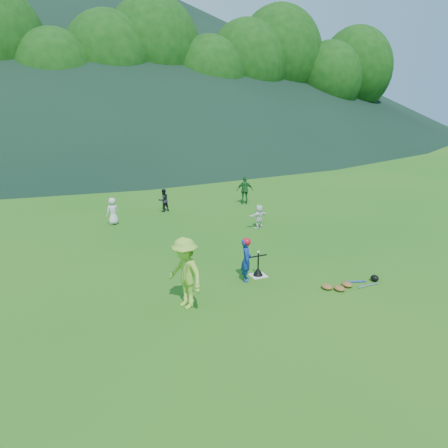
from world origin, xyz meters
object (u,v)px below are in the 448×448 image
fielder_a (113,211)px  fielder_c (245,190)px  adult_coach (185,273)px  home_plate (258,275)px  batter_child (246,260)px  batting_tee (258,272)px  fielder_d (259,216)px  fielder_b (163,200)px  equipment_pile (347,284)px

fielder_a → fielder_c: fielder_c is taller
adult_coach → home_plate: bearing=92.8°
home_plate → fielder_c: (3.51, 8.06, 0.66)m
fielder_a → fielder_c: size_ratio=0.83×
batter_child → fielder_a: bearing=47.1°
batting_tee → home_plate: bearing=0.0°
batting_tee → fielder_d: bearing=61.9°
home_plate → fielder_b: fielder_b is taller
batting_tee → equipment_pile: (1.92, -1.66, -0.06)m
home_plate → batting_tee: (0.00, 0.00, 0.12)m
equipment_pile → adult_coach: bearing=171.6°
batter_child → adult_coach: 2.28m
fielder_c → fielder_b: bearing=14.3°
equipment_pile → batter_child: bearing=147.6°
fielder_c → equipment_pile: size_ratio=0.74×
fielder_d → batting_tee: 4.81m
fielder_d → batting_tee: bearing=50.4°
fielder_c → fielder_d: bearing=88.7°
home_plate → adult_coach: 2.88m
fielder_b → batter_child: bearing=72.2°
batter_child → equipment_pile: bearing=-94.4°
batting_tee → equipment_pile: 2.53m
equipment_pile → batting_tee: bearing=139.1°
fielder_b → home_plate: bearing=75.5°
batter_child → adult_coach: bearing=140.1°
fielder_d → fielder_a: bearing=-39.9°
adult_coach → fielder_b: (2.05, 9.22, -0.38)m
batter_child → fielder_d: batter_child is taller
fielder_d → fielder_c: bearing=-119.6°
adult_coach → fielder_d: adult_coach is taller
fielder_c → batting_tee: 8.80m
fielder_a → equipment_pile: bearing=100.0°
home_plate → batting_tee: batting_tee is taller
fielder_a → batting_tee: 7.65m
fielder_a → equipment_pile: 9.99m
fielder_a → fielder_d: bearing=132.5°
batter_child → fielder_d: size_ratio=1.32×
fielder_a → fielder_c: bearing=169.6°
fielder_a → equipment_pile: size_ratio=0.61×
fielder_b → equipment_pile: 10.18m
fielder_c → batting_tee: fielder_c is taller
fielder_a → fielder_c: 6.54m
home_plate → equipment_pile: (1.92, -1.66, 0.06)m
batting_tee → batter_child: bearing=-162.0°
fielder_b → fielder_c: 4.01m
home_plate → batter_child: bearing=-162.0°
fielder_d → batting_tee: (-2.26, -4.24, -0.34)m
fielder_a → fielder_d: size_ratio=1.17×
fielder_d → batting_tee: size_ratio=1.39×
home_plate → batter_child: batter_child is taller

